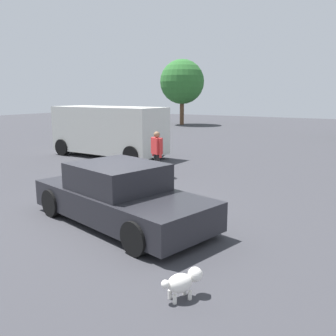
{
  "coord_description": "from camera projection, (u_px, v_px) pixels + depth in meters",
  "views": [
    {
      "loc": [
        5.25,
        -6.29,
        2.81
      ],
      "look_at": [
        0.32,
        1.83,
        0.9
      ],
      "focal_mm": 39.35,
      "sensor_mm": 36.0,
      "label": 1
    }
  ],
  "objects": [
    {
      "name": "ground_plane",
      "position": [
        115.0,
        218.0,
        8.49
      ],
      "size": [
        80.0,
        80.0,
        0.0
      ],
      "primitive_type": "plane",
      "color": "#38383D"
    },
    {
      "name": "sedan_foreground",
      "position": [
        120.0,
        196.0,
        8.09
      ],
      "size": [
        4.73,
        2.8,
        1.33
      ],
      "rotation": [
        0.0,
        0.0,
        -0.24
      ],
      "color": "#232328",
      "rests_on": "ground_plane"
    },
    {
      "name": "dog",
      "position": [
        183.0,
        281.0,
        5.12
      ],
      "size": [
        0.44,
        0.57,
        0.42
      ],
      "rotation": [
        0.0,
        0.0,
        1.02
      ],
      "color": "white",
      "rests_on": "ground_plane"
    },
    {
      "name": "van_white",
      "position": [
        109.0,
        130.0,
        16.67
      ],
      "size": [
        5.39,
        2.33,
        2.26
      ],
      "rotation": [
        0.0,
        0.0,
        3.11
      ],
      "color": "silver",
      "rests_on": "ground_plane"
    },
    {
      "name": "pedestrian",
      "position": [
        157.0,
        150.0,
        12.64
      ],
      "size": [
        0.52,
        0.39,
        1.56
      ],
      "rotation": [
        0.0,
        0.0,
        4.25
      ],
      "color": "black",
      "rests_on": "ground_plane"
    },
    {
      "name": "tree_back_left",
      "position": [
        182.0,
        82.0,
        33.74
      ],
      "size": [
        4.04,
        4.04,
        5.95
      ],
      "color": "brown",
      "rests_on": "ground_plane"
    }
  ]
}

